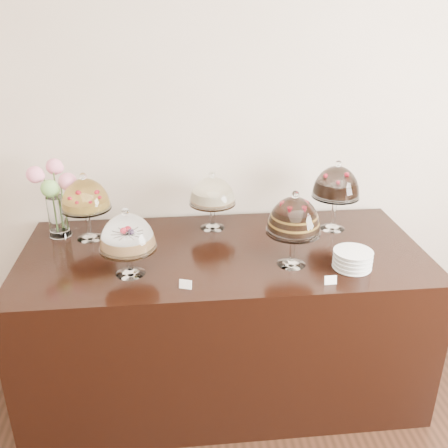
{
  "coord_description": "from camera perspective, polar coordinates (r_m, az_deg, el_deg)",
  "views": [
    {
      "loc": [
        -0.41,
        0.02,
        2.15
      ],
      "look_at": [
        -0.16,
        2.4,
        1.08
      ],
      "focal_mm": 40.0,
      "sensor_mm": 36.0,
      "label": 1
    }
  ],
  "objects": [
    {
      "name": "wall_back",
      "position": [
        3.08,
        1.94,
        11.87
      ],
      "size": [
        5.0,
        0.04,
        3.0
      ],
      "primitive_type": "cube",
      "color": "beige",
      "rests_on": "ground"
    },
    {
      "name": "flower_vase",
      "position": [
        2.98,
        -18.76,
        3.1
      ],
      "size": [
        0.27,
        0.23,
        0.44
      ],
      "color": "white",
      "rests_on": "display_counter"
    },
    {
      "name": "cake_stand_dark_choco",
      "position": [
        2.98,
        12.72,
        4.4
      ],
      "size": [
        0.28,
        0.28,
        0.42
      ],
      "color": "white",
      "rests_on": "display_counter"
    },
    {
      "name": "price_card_right",
      "position": [
        2.47,
        12.09,
        -6.28
      ],
      "size": [
        0.06,
        0.02,
        0.04
      ],
      "primitive_type": "cube",
      "rotation": [
        -0.21,
        0.0,
        0.03
      ],
      "color": "white",
      "rests_on": "display_counter"
    },
    {
      "name": "display_counter",
      "position": [
        2.98,
        -0.1,
        -10.76
      ],
      "size": [
        2.2,
        1.0,
        0.9
      ],
      "primitive_type": "cube",
      "color": "black",
      "rests_on": "ground"
    },
    {
      "name": "cake_stand_cheesecake",
      "position": [
        2.94,
        -1.34,
        3.53
      ],
      "size": [
        0.28,
        0.28,
        0.35
      ],
      "color": "white",
      "rests_on": "display_counter"
    },
    {
      "name": "price_card_left",
      "position": [
        2.39,
        -4.43,
        -6.89
      ],
      "size": [
        0.06,
        0.03,
        0.04
      ],
      "primitive_type": "cube",
      "rotation": [
        -0.21,
        0.0,
        -0.33
      ],
      "color": "white",
      "rests_on": "display_counter"
    },
    {
      "name": "cake_stand_choco_layer",
      "position": [
        2.51,
        8.0,
        0.69
      ],
      "size": [
        0.28,
        0.28,
        0.41
      ],
      "color": "white",
      "rests_on": "display_counter"
    },
    {
      "name": "cake_stand_sugar_sponge",
      "position": [
        2.47,
        -11.0,
        -1.25
      ],
      "size": [
        0.28,
        0.28,
        0.36
      ],
      "color": "white",
      "rests_on": "display_counter"
    },
    {
      "name": "cake_stand_fruit_tart",
      "position": [
        2.89,
        -15.57,
        2.96
      ],
      "size": [
        0.28,
        0.28,
        0.39
      ],
      "color": "white",
      "rests_on": "display_counter"
    },
    {
      "name": "plate_stack",
      "position": [
        2.63,
        14.47,
        -3.95
      ],
      "size": [
        0.19,
        0.19,
        0.09
      ],
      "color": "silver",
      "rests_on": "display_counter"
    }
  ]
}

